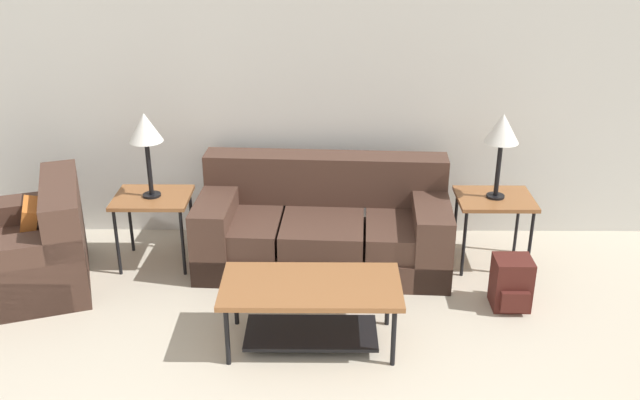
% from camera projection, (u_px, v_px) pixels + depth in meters
% --- Properties ---
extents(wall_back, '(8.33, 0.06, 2.60)m').
position_uv_depth(wall_back, '(329.00, 86.00, 5.83)').
color(wall_back, silver).
rests_on(wall_back, ground_plane).
extents(couch, '(2.00, 0.99, 0.82)m').
position_uv_depth(couch, '(324.00, 228.00, 5.68)').
color(couch, '#4C3328').
rests_on(couch, ground_plane).
extents(armchair, '(1.27, 1.28, 0.80)m').
position_uv_depth(armchair, '(23.00, 253.00, 5.32)').
color(armchair, '#4C3328').
rests_on(armchair, ground_plane).
extents(coffee_table, '(1.16, 0.58, 0.45)m').
position_uv_depth(coffee_table, '(311.00, 300.00, 4.61)').
color(coffee_table, '#935B33').
rests_on(coffee_table, ground_plane).
extents(side_table_left, '(0.59, 0.48, 0.58)m').
position_uv_depth(side_table_left, '(153.00, 203.00, 5.57)').
color(side_table_left, '#935B33').
rests_on(side_table_left, ground_plane).
extents(side_table_right, '(0.59, 0.48, 0.58)m').
position_uv_depth(side_table_right, '(494.00, 204.00, 5.55)').
color(side_table_right, '#935B33').
rests_on(side_table_right, ground_plane).
extents(table_lamp_left, '(0.26, 0.26, 0.67)m').
position_uv_depth(table_lamp_left, '(145.00, 130.00, 5.33)').
color(table_lamp_left, black).
rests_on(table_lamp_left, side_table_left).
extents(table_lamp_right, '(0.26, 0.26, 0.67)m').
position_uv_depth(table_lamp_right, '(502.00, 131.00, 5.31)').
color(table_lamp_right, black).
rests_on(table_lamp_right, side_table_right).
extents(backpack, '(0.27, 0.31, 0.38)m').
position_uv_depth(backpack, '(511.00, 283.00, 5.09)').
color(backpack, '#4C1E19').
rests_on(backpack, ground_plane).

